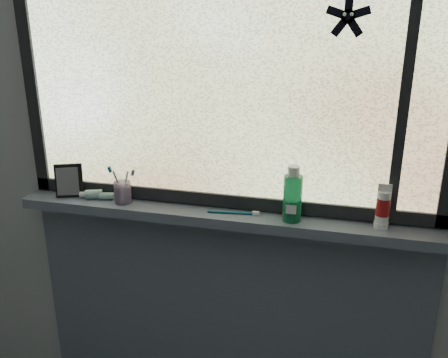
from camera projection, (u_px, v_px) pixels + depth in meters
name	position (u px, v px, depth m)	size (l,w,h in m)	color
wall_back	(227.00, 148.00, 1.86)	(3.00, 0.01, 2.50)	#9EA3A8
windowsill	(223.00, 217.00, 1.88)	(1.62, 0.14, 0.04)	#4E5869
sill_apron	(226.00, 322.00, 2.10)	(1.62, 0.02, 0.98)	#4E5869
window_pane	(226.00, 73.00, 1.74)	(1.50, 0.01, 1.00)	silver
frame_bottom	(226.00, 200.00, 1.90)	(1.60, 0.03, 0.05)	black
frame_left	(30.00, 66.00, 1.91)	(0.05, 0.03, 1.10)	black
frame_mullion	(407.00, 79.00, 1.60)	(0.04, 0.03, 1.00)	black
starfish_sticker	(348.00, 17.00, 1.57)	(0.15, 0.02, 0.15)	black
vanity_mirror	(69.00, 180.00, 2.00)	(0.11, 0.05, 0.14)	black
toothpaste_tube	(99.00, 195.00, 1.98)	(0.21, 0.04, 0.04)	silver
toothbrush_cup	(123.00, 192.00, 1.94)	(0.07, 0.07, 0.09)	#B69CCF
toothbrush_lying	(230.00, 212.00, 1.85)	(0.21, 0.02, 0.01)	#0B5367
mouthwash_bottle	(293.00, 194.00, 1.77)	(0.07, 0.07, 0.17)	#1B8F55
cream_tube	(383.00, 205.00, 1.72)	(0.05, 0.05, 0.12)	silver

